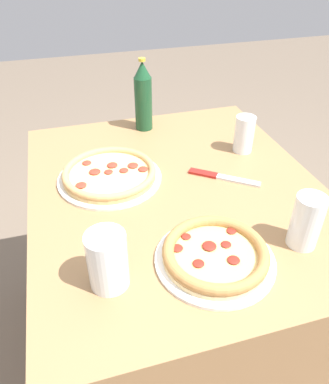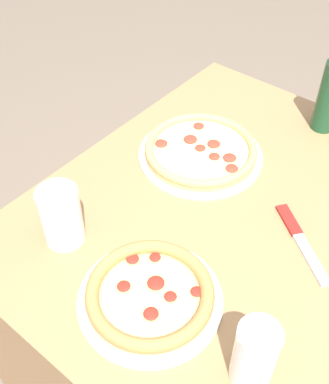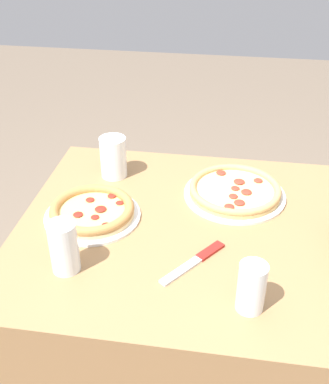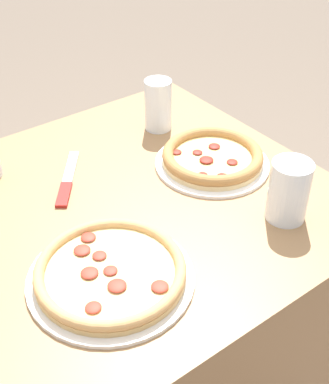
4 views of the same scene
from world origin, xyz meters
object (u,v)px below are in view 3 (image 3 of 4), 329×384
at_px(pizza_margherita, 92,211).
at_px(glass_orange_juice, 113,158).
at_px(knife, 196,261).
at_px(glass_iced_tea, 64,248).
at_px(glass_water, 251,289).
at_px(pizza_veggie, 235,191).

bearing_deg(pizza_margherita, glass_orange_juice, -91.21).
bearing_deg(knife, glass_orange_juice, -51.59).
distance_m(glass_iced_tea, glass_orange_juice, 0.45).
bearing_deg(pizza_margherita, glass_water, 147.60).
height_order(glass_orange_juice, glass_water, glass_orange_juice).
height_order(glass_orange_juice, knife, glass_orange_juice).
relative_size(pizza_margherita, glass_orange_juice, 2.05).
xyz_separation_m(pizza_margherita, knife, (-0.31, 0.14, -0.02)).
bearing_deg(glass_water, pizza_veggie, -84.04).
relative_size(pizza_veggie, pizza_margherita, 1.13).
height_order(glass_iced_tea, glass_orange_juice, glass_iced_tea).
relative_size(glass_orange_juice, glass_water, 1.09).
relative_size(glass_iced_tea, glass_water, 1.11).
xyz_separation_m(pizza_veggie, knife, (0.08, 0.32, -0.01)).
height_order(pizza_margherita, glass_water, glass_water).
bearing_deg(glass_orange_juice, glass_iced_tea, 89.05).
bearing_deg(glass_orange_juice, pizza_margherita, 88.79).
relative_size(pizza_veggie, glass_water, 2.53).
xyz_separation_m(glass_iced_tea, knife, (-0.31, -0.07, -0.06)).
relative_size(glass_iced_tea, glass_orange_juice, 1.02).
distance_m(glass_orange_juice, knife, 0.49).
bearing_deg(pizza_veggie, glass_iced_tea, 44.67).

